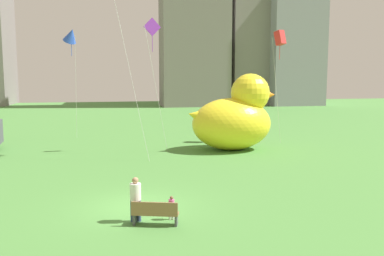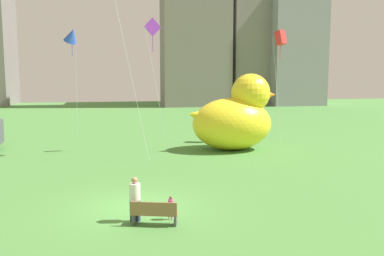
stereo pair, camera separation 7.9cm
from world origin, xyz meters
name	(u,v)px [view 2 (the right image)]	position (x,y,z in m)	size (l,w,h in m)	color
ground_plane	(136,207)	(0.00, 0.00, 0.00)	(140.00, 140.00, 0.00)	#4A843C
park_bench	(154,213)	(0.51, -2.33, 0.48)	(1.75, 0.92, 0.90)	olive
person_adult	(135,197)	(-0.14, -1.77, 0.93)	(0.41, 0.41, 1.68)	#38476B
person_child	(171,207)	(1.19, -1.82, 0.50)	(0.22, 0.22, 0.90)	silver
giant_inflatable_duck	(235,118)	(7.95, 12.04, 2.34)	(6.64, 4.26, 5.51)	yellow
city_skyline	(171,13)	(10.48, 60.00, 16.56)	(62.59, 21.13, 40.25)	gray
kite_purple	(153,32)	(2.13, 12.74, 8.38)	(1.56, 1.12, 9.34)	silver
kite_blue	(72,36)	(-3.87, 19.84, 8.64)	(1.77, 1.87, 9.41)	silver
kite_red	(281,38)	(12.47, 14.84, 8.27)	(1.13, 1.17, 8.93)	silver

